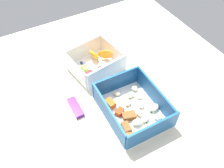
{
  "coord_description": "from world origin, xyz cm",
  "views": [
    {
      "loc": [
        -41.53,
        23.02,
        56.44
      ],
      "look_at": [
        -1.38,
        0.7,
        4.0
      ],
      "focal_mm": 38.21,
      "sensor_mm": 36.0,
      "label": 1
    }
  ],
  "objects_px": {
    "paper_cup_liner": "(88,47)",
    "candy_bar": "(76,107)",
    "pasta_container": "(133,109)",
    "fruit_bowl": "(95,63)"
  },
  "relations": [
    {
      "from": "pasta_container",
      "to": "fruit_bowl",
      "type": "xyz_separation_m",
      "value": [
        0.2,
        0.01,
        0.0
      ]
    },
    {
      "from": "fruit_bowl",
      "to": "paper_cup_liner",
      "type": "distance_m",
      "value": 0.1
    },
    {
      "from": "candy_bar",
      "to": "paper_cup_liner",
      "type": "relative_size",
      "value": 1.8
    },
    {
      "from": "fruit_bowl",
      "to": "candy_bar",
      "type": "bearing_deg",
      "value": 134.6
    },
    {
      "from": "pasta_container",
      "to": "candy_bar",
      "type": "bearing_deg",
      "value": 57.02
    },
    {
      "from": "pasta_container",
      "to": "fruit_bowl",
      "type": "bearing_deg",
      "value": 4.7
    },
    {
      "from": "pasta_container",
      "to": "candy_bar",
      "type": "xyz_separation_m",
      "value": [
        0.09,
        0.13,
        -0.01
      ]
    },
    {
      "from": "paper_cup_liner",
      "to": "pasta_container",
      "type": "bearing_deg",
      "value": 177.84
    },
    {
      "from": "fruit_bowl",
      "to": "candy_bar",
      "type": "distance_m",
      "value": 0.17
    },
    {
      "from": "paper_cup_liner",
      "to": "candy_bar",
      "type": "bearing_deg",
      "value": 146.8
    }
  ]
}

